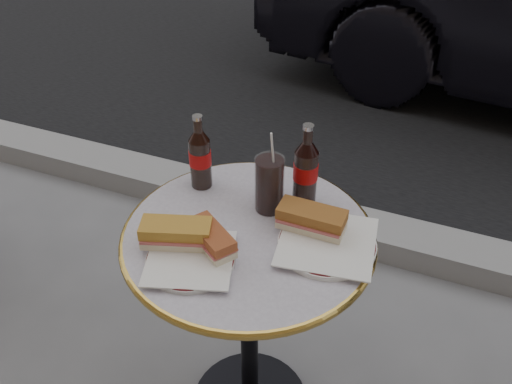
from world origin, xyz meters
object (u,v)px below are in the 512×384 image
at_px(bistro_table, 249,331).
at_px(cola_glass, 269,184).
at_px(cola_bottle_left, 200,152).
at_px(cola_bottle_right, 306,165).
at_px(plate_right, 327,244).
at_px(plate_left, 190,260).

xyz_separation_m(bistro_table, cola_glass, (0.01, 0.11, 0.44)).
bearing_deg(cola_glass, cola_bottle_left, 172.71).
bearing_deg(cola_bottle_right, plate_right, -54.03).
bearing_deg(plate_left, cola_bottle_right, 61.96).
distance_m(bistro_table, cola_glass, 0.46).
xyz_separation_m(plate_right, cola_glass, (-0.18, 0.08, 0.07)).
relative_size(plate_right, cola_bottle_left, 1.10).
bearing_deg(bistro_table, plate_left, -119.48).
relative_size(plate_right, cola_bottle_right, 1.02).
distance_m(cola_bottle_right, cola_glass, 0.10).
bearing_deg(cola_glass, plate_left, -110.54).
xyz_separation_m(bistro_table, plate_right, (0.19, 0.02, 0.37)).
relative_size(plate_left, plate_right, 0.88).
height_order(plate_right, cola_glass, cola_glass).
bearing_deg(cola_bottle_left, cola_glass, -7.29).
bearing_deg(bistro_table, cola_bottle_left, 145.18).
bearing_deg(plate_right, cola_bottle_right, 125.97).
bearing_deg(cola_glass, cola_bottle_right, 40.51).
bearing_deg(cola_bottle_right, bistro_table, -116.77).
bearing_deg(plate_right, bistro_table, -172.75).
relative_size(plate_right, cola_glass, 1.53).
relative_size(bistro_table, plate_left, 3.58).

